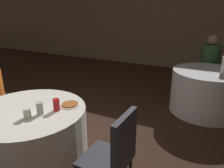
# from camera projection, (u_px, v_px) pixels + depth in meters

# --- Properties ---
(wall_back) EXTENTS (16.00, 0.06, 2.80)m
(wall_back) POSITION_uv_depth(u_px,v_px,m) (160.00, 18.00, 6.22)
(wall_back) COLOR gray
(wall_back) RESTS_ON ground_plane
(table_near) EXTENTS (1.16, 1.16, 0.72)m
(table_near) POSITION_uv_depth(u_px,v_px,m) (32.00, 140.00, 2.33)
(table_near) COLOR white
(table_near) RESTS_ON ground_plane
(table_far) EXTENTS (1.14, 1.14, 0.72)m
(table_far) POSITION_uv_depth(u_px,v_px,m) (206.00, 92.00, 3.67)
(table_far) COLOR silver
(table_far) RESTS_ON ground_plane
(chair_near_east) EXTENTS (0.41, 0.41, 0.92)m
(chair_near_east) POSITION_uv_depth(u_px,v_px,m) (115.00, 152.00, 1.82)
(chair_near_east) COLOR #383842
(chair_near_east) RESTS_ON ground_plane
(chair_far_north) EXTENTS (0.42, 0.43, 0.92)m
(chair_far_north) POSITION_uv_depth(u_px,v_px,m) (209.00, 67.00, 4.46)
(chair_far_north) COLOR #383842
(chair_far_north) RESTS_ON ground_plane
(person_green_jacket) EXTENTS (0.35, 0.51, 1.20)m
(person_green_jacket) POSITION_uv_depth(u_px,v_px,m) (209.00, 65.00, 4.30)
(person_green_jacket) COLOR black
(person_green_jacket) RESTS_ON ground_plane
(pizza_plate_near) EXTENTS (0.22, 0.22, 0.02)m
(pizza_plate_near) POSITION_uv_depth(u_px,v_px,m) (70.00, 104.00, 2.31)
(pizza_plate_near) COLOR white
(pizza_plate_near) RESTS_ON table_near
(soda_can_silver) EXTENTS (0.07, 0.07, 0.12)m
(soda_can_silver) POSITION_uv_depth(u_px,v_px,m) (40.00, 108.00, 2.10)
(soda_can_silver) COLOR silver
(soda_can_silver) RESTS_ON table_near
(soda_can_red) EXTENTS (0.07, 0.07, 0.12)m
(soda_can_red) POSITION_uv_depth(u_px,v_px,m) (56.00, 105.00, 2.18)
(soda_can_red) COLOR red
(soda_can_red) RESTS_ON table_near
(cup_near) EXTENTS (0.07, 0.07, 0.09)m
(cup_near) POSITION_uv_depth(u_px,v_px,m) (27.00, 113.00, 2.04)
(cup_near) COLOR silver
(cup_near) RESTS_ON table_near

